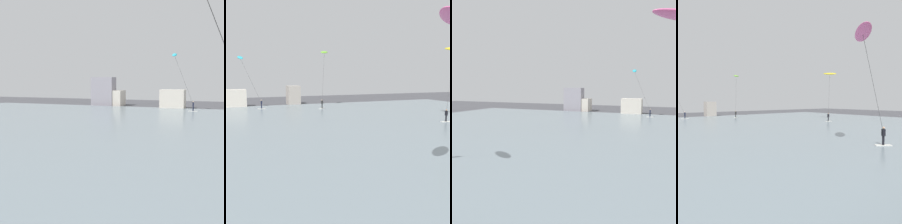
# 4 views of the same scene
# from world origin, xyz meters

# --- Properties ---
(water_bay) EXTENTS (84.00, 52.00, 0.10)m
(water_bay) POSITION_xyz_m (0.00, 30.81, 0.05)
(water_bay) COLOR gray
(water_bay) RESTS_ON ground
(far_shore_buildings) EXTENTS (29.78, 5.08, 5.73)m
(far_shore_buildings) POSITION_xyz_m (-10.63, 58.53, 2.13)
(far_shore_buildings) COLOR gray
(far_shore_buildings) RESTS_ON ground
(kitesurfer_cyan) EXTENTS (4.62, 2.62, 9.62)m
(kitesurfer_cyan) POSITION_xyz_m (-2.38, 52.16, 7.99)
(kitesurfer_cyan) COLOR silver
(kitesurfer_cyan) RESTS_ON water_bay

